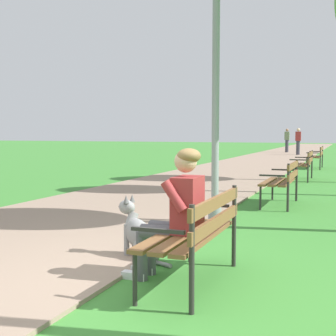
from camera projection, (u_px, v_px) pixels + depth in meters
ground_plane at (126, 291)px, 4.11m from camera, size 120.00×120.00×0.00m
paved_path at (278, 156)px, 27.15m from camera, size 3.89×60.00×0.04m
park_bench_near at (197, 229)px, 4.25m from camera, size 0.55×1.50×0.85m
park_bench_mid at (283, 179)px, 8.86m from camera, size 0.55×1.50×0.85m
park_bench_far at (304, 163)px, 13.56m from camera, size 0.55×1.50×0.85m
park_bench_furthest at (316, 155)px, 17.93m from camera, size 0.55×1.50×0.85m
person_seated_on_near_bench at (177, 209)px, 4.33m from camera, size 0.74×0.49×1.25m
dog_grey at (141, 237)px, 5.06m from camera, size 0.79×0.45×0.71m
lamp_post_near at (216, 69)px, 6.90m from camera, size 0.24×0.24×4.50m
pedestrian_distant at (298, 141)px, 28.13m from camera, size 0.32×0.22×1.65m
pedestrian_further_distant at (287, 140)px, 31.70m from camera, size 0.32×0.22×1.65m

